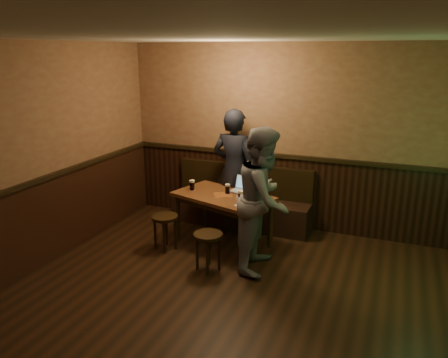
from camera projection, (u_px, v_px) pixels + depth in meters
room at (208, 210)px, 4.21m from camera, size 5.04×6.04×2.84m
bench at (241, 206)px, 6.91m from camera, size 2.20×0.50×0.95m
pub_table at (223, 201)px, 6.16m from camera, size 1.52×1.13×0.73m
stool_left at (165, 222)px, 6.02m from camera, size 0.48×0.48×0.50m
stool_right at (208, 241)px, 5.44m from camera, size 0.47×0.47×0.49m
pint_left at (192, 185)px, 6.31m from camera, size 0.10×0.10×0.16m
pint_mid at (227, 189)px, 6.16m from camera, size 0.09×0.09×0.14m
pint_right at (241, 196)px, 5.83m from camera, size 0.10×0.10×0.16m
laptop at (243, 188)px, 6.26m from camera, size 0.37×0.32×0.22m
menu at (244, 206)px, 5.70m from camera, size 0.26×0.21×0.00m
person_suit at (234, 171)px, 6.58m from camera, size 0.71×0.48×1.87m
person_grey at (264, 199)px, 5.39m from camera, size 0.72×0.90×1.81m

